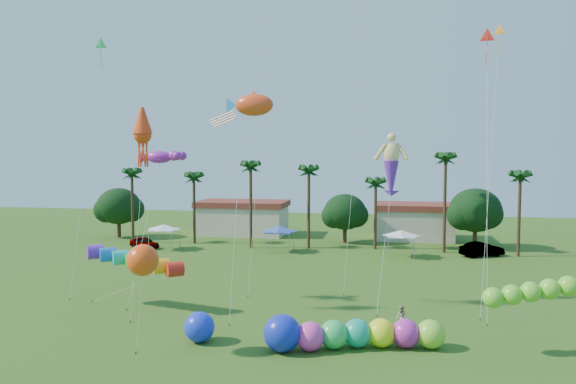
% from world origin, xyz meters
% --- Properties ---
extents(ground, '(160.00, 160.00, 0.00)m').
position_xyz_m(ground, '(0.00, 0.00, 0.00)').
color(ground, '#285116').
rests_on(ground, ground).
extents(tree_line, '(69.46, 8.91, 11.00)m').
position_xyz_m(tree_line, '(3.57, 44.00, 4.28)').
color(tree_line, '#3A2819').
rests_on(tree_line, ground).
extents(buildings_row, '(35.00, 7.00, 4.00)m').
position_xyz_m(buildings_row, '(-3.09, 50.00, 2.00)').
color(buildings_row, beige).
rests_on(buildings_row, ground).
extents(tent_row, '(31.00, 4.00, 0.60)m').
position_xyz_m(tent_row, '(-6.00, 36.33, 2.75)').
color(tent_row, white).
rests_on(tent_row, ground).
extents(car_a, '(4.37, 3.17, 1.38)m').
position_xyz_m(car_a, '(-22.76, 36.39, 0.69)').
color(car_a, '#4C4C54').
rests_on(car_a, ground).
extents(car_b, '(5.16, 3.84, 1.63)m').
position_xyz_m(car_b, '(16.98, 38.22, 0.81)').
color(car_b, '#4C4C54').
rests_on(car_b, ground).
extents(spectator_b, '(0.91, 0.99, 1.63)m').
position_xyz_m(spectator_b, '(7.63, 9.75, 0.82)').
color(spectator_b, '#A39C88').
rests_on(spectator_b, ground).
extents(caterpillar_inflatable, '(10.81, 4.36, 2.21)m').
position_xyz_m(caterpillar_inflatable, '(4.43, 5.49, 0.93)').
color(caterpillar_inflatable, '#ED3EB6').
rests_on(caterpillar_inflatable, ground).
extents(blue_ball, '(1.88, 1.88, 1.88)m').
position_xyz_m(blue_ball, '(-4.63, 5.08, 0.94)').
color(blue_ball, '#1A34F1').
rests_on(blue_ball, ground).
extents(rainbow_tube, '(9.38, 4.81, 3.79)m').
position_xyz_m(rainbow_tube, '(-10.57, 10.80, 3.22)').
color(rainbow_tube, red).
rests_on(rainbow_tube, ground).
extents(green_worm, '(9.32, 2.95, 4.04)m').
position_xyz_m(green_worm, '(12.70, 6.13, 3.33)').
color(green_worm, '#6BD52F').
rests_on(green_worm, ground).
extents(orange_ball_kite, '(1.96, 1.96, 6.41)m').
position_xyz_m(orange_ball_kite, '(-7.13, 2.61, 5.48)').
color(orange_ball_kite, '#FF4C14').
rests_on(orange_ball_kite, ground).
extents(merman_kite, '(2.39, 6.07, 12.76)m').
position_xyz_m(merman_kite, '(6.84, 17.53, 10.38)').
color(merman_kite, '#F5D08B').
rests_on(merman_kite, ground).
extents(fish_kite, '(4.58, 6.43, 16.12)m').
position_xyz_m(fish_kite, '(-3.27, 13.77, 15.20)').
color(fish_kite, '#F2461A').
rests_on(fish_kite, ground).
extents(squid_kite, '(1.61, 3.87, 15.02)m').
position_xyz_m(squid_kite, '(-10.91, 11.00, 12.94)').
color(squid_kite, '#F83F14').
rests_on(squid_kite, ground).
extents(lobster_kite, '(4.04, 4.99, 12.02)m').
position_xyz_m(lobster_kite, '(-11.03, 14.17, 11.31)').
color(lobster_kite, purple).
rests_on(lobster_kite, ground).
extents(delta_kite_red, '(1.26, 5.20, 20.79)m').
position_xyz_m(delta_kite_red, '(13.65, 16.56, 19.82)').
color(delta_kite_red, '#FF2A1C').
rests_on(delta_kite_red, ground).
extents(delta_kite_yellow, '(2.18, 5.38, 21.34)m').
position_xyz_m(delta_kite_yellow, '(14.68, 17.79, 20.19)').
color(delta_kite_yellow, '#FF9E1A').
rests_on(delta_kite_yellow, ground).
extents(delta_kite_green, '(1.29, 4.89, 21.38)m').
position_xyz_m(delta_kite_green, '(-17.47, 17.16, 20.38)').
color(delta_kite_green, '#34E06D').
rests_on(delta_kite_green, ground).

